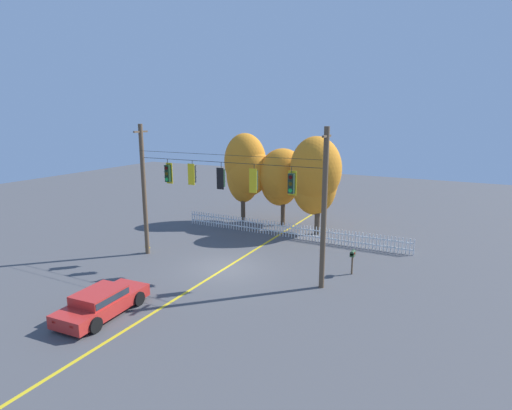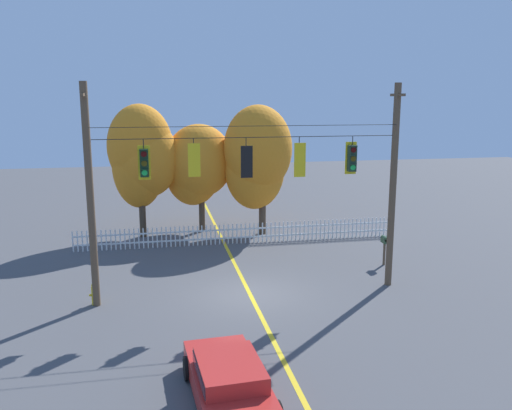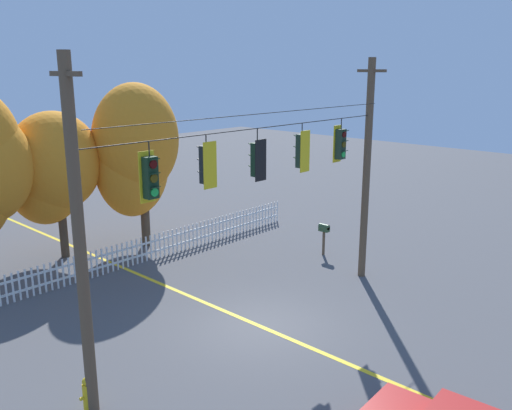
% 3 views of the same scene
% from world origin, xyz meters
% --- Properties ---
extents(ground, '(80.00, 80.00, 0.00)m').
position_xyz_m(ground, '(0.00, 0.00, 0.00)').
color(ground, '#4C4C4F').
extents(lane_centerline_stripe, '(0.16, 36.00, 0.01)m').
position_xyz_m(lane_centerline_stripe, '(0.00, 0.00, 0.00)').
color(lane_centerline_stripe, gold).
rests_on(lane_centerline_stripe, ground).
extents(signal_support_span, '(11.51, 1.10, 7.91)m').
position_xyz_m(signal_support_span, '(0.00, -0.00, 4.04)').
color(signal_support_span, brown).
rests_on(signal_support_span, ground).
extents(traffic_signal_southbound_primary, '(0.43, 0.38, 1.44)m').
position_xyz_m(traffic_signal_southbound_primary, '(-3.74, 0.01, 5.13)').
color(traffic_signal_southbound_primary, black).
extents(traffic_signal_eastbound_side, '(0.43, 0.38, 1.35)m').
position_xyz_m(traffic_signal_eastbound_side, '(-2.01, -0.01, 5.20)').
color(traffic_signal_eastbound_side, black).
extents(traffic_signal_westbound_side, '(0.43, 0.38, 1.44)m').
position_xyz_m(traffic_signal_westbound_side, '(-0.13, -0.01, 5.10)').
color(traffic_signal_westbound_side, black).
extents(traffic_signal_northbound_primary, '(0.43, 0.38, 1.47)m').
position_xyz_m(traffic_signal_northbound_primary, '(1.85, -0.01, 5.12)').
color(traffic_signal_northbound_primary, black).
extents(traffic_signal_northbound_secondary, '(0.43, 0.38, 1.45)m').
position_xyz_m(traffic_signal_northbound_secondary, '(3.91, 0.01, 5.12)').
color(traffic_signal_northbound_secondary, black).
extents(white_picket_fence, '(16.56, 0.06, 1.03)m').
position_xyz_m(white_picket_fence, '(0.85, 7.17, 0.52)').
color(white_picket_fence, white).
rests_on(white_picket_fence, ground).
extents(autumn_maple_near_fence, '(3.74, 2.91, 7.04)m').
position_xyz_m(autumn_maple_near_fence, '(-4.01, 9.78, 4.32)').
color(autumn_maple_near_fence, '#473828').
rests_on(autumn_maple_near_fence, ground).
extents(autumn_maple_mid, '(3.73, 3.21, 5.95)m').
position_xyz_m(autumn_maple_mid, '(-1.10, 10.20, 3.72)').
color(autumn_maple_mid, '#473828').
rests_on(autumn_maple_mid, ground).
extents(autumn_oak_far_east, '(3.66, 3.45, 6.99)m').
position_xyz_m(autumn_oak_far_east, '(2.01, 9.06, 4.11)').
color(autumn_oak_far_east, '#473828').
rests_on(autumn_oak_far_east, ground).
extents(parked_car, '(2.07, 4.30, 1.15)m').
position_xyz_m(parked_car, '(-1.82, -7.10, 0.60)').
color(parked_car, red).
rests_on(parked_car, ground).
extents(fire_hydrant, '(0.38, 0.22, 0.83)m').
position_xyz_m(fire_hydrant, '(-5.70, 0.08, 0.41)').
color(fire_hydrant, gold).
rests_on(fire_hydrant, ground).
extents(roadside_mailbox, '(0.25, 0.44, 1.33)m').
position_xyz_m(roadside_mailbox, '(6.53, 2.41, 1.08)').
color(roadside_mailbox, brown).
rests_on(roadside_mailbox, ground).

